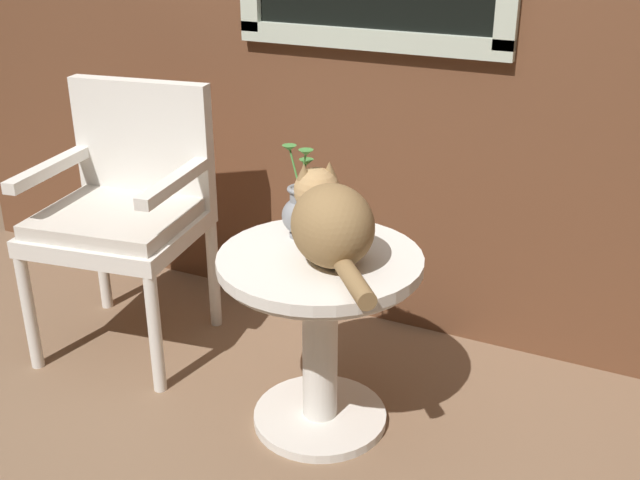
# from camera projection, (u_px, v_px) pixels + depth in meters

# --- Properties ---
(ground_plane) EXTENTS (6.00, 6.00, 0.00)m
(ground_plane) POSITION_uv_depth(u_px,v_px,m) (278.00, 426.00, 2.42)
(ground_plane) COLOR #7F6047
(wicker_side_table) EXTENTS (0.60, 0.60, 0.58)m
(wicker_side_table) POSITION_uv_depth(u_px,v_px,m) (320.00, 307.00, 2.28)
(wicker_side_table) COLOR silver
(wicker_side_table) RESTS_ON ground_plane
(wicker_chair) EXTENTS (0.60, 0.58, 0.95)m
(wicker_chair) POSITION_uv_depth(u_px,v_px,m) (126.00, 202.00, 2.71)
(wicker_chair) COLOR silver
(wicker_chair) RESTS_ON ground_plane
(cat) EXTENTS (0.42, 0.47, 0.24)m
(cat) POSITION_uv_depth(u_px,v_px,m) (331.00, 221.00, 2.14)
(cat) COLOR olive
(cat) RESTS_ON wicker_side_table
(pewter_vase_with_ivy) EXTENTS (0.12, 0.11, 0.29)m
(pewter_vase_with_ivy) POSITION_uv_depth(u_px,v_px,m) (300.00, 210.00, 2.31)
(pewter_vase_with_ivy) COLOR gray
(pewter_vase_with_ivy) RESTS_ON wicker_side_table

